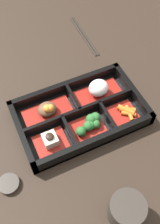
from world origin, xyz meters
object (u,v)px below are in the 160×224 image
(tea_cup, at_px, (127,210))
(chopsticks, at_px, (84,35))
(bowl_rice, at_px, (98,89))
(sauce_dish, at_px, (9,184))

(tea_cup, distance_m, chopsticks, 0.59)
(bowl_rice, bearing_deg, tea_cup, -106.90)
(sauce_dish, bearing_deg, tea_cup, -38.94)
(tea_cup, xyz_separation_m, chopsticks, (0.17, 0.56, -0.03))
(tea_cup, bearing_deg, sauce_dish, 141.06)
(chopsticks, bearing_deg, bowl_rice, -106.80)
(chopsticks, xyz_separation_m, sauce_dish, (-0.38, -0.39, 0.00))
(bowl_rice, relative_size, chopsticks, 0.63)
(tea_cup, xyz_separation_m, sauce_dish, (-0.21, 0.17, -0.03))
(bowl_rice, height_order, sauce_dish, bowl_rice)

